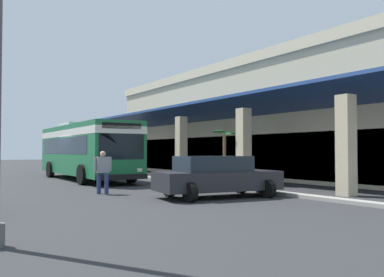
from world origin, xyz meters
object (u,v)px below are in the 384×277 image
Objects in this scene: potted_palm at (224,171)px; transit_bus at (85,148)px; parked_sedan_charcoal at (216,176)px; pedestrian at (103,170)px.

transit_bus is at bearing -143.86° from potted_palm.
parked_sedan_charcoal is 4.43m from pedestrian.
transit_bus is 6.84× the size of pedestrian.
transit_bus is 4.11× the size of potted_palm.
transit_bus is at bearing -175.67° from parked_sedan_charcoal.
transit_bus reaches higher than potted_palm.
parked_sedan_charcoal is 1.68× the size of potted_palm.
transit_bus is 8.44m from potted_palm.
potted_palm reaches higher than parked_sedan_charcoal.
potted_palm is at bearing 101.82° from pedestrian.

